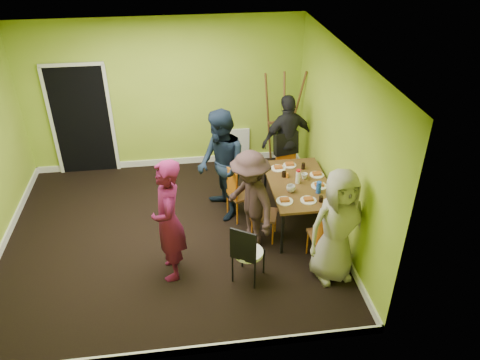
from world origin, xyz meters
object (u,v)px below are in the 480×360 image
at_px(orange_bottle, 287,175).
at_px(person_front_end, 338,227).
at_px(chair_bentwood, 247,251).
at_px(chair_left_far, 237,190).
at_px(person_back_end, 287,140).
at_px(chair_left_near, 259,209).
at_px(person_standing, 169,221).
at_px(chair_front_end, 326,234).
at_px(blue_bottle, 319,187).
at_px(person_left_far, 221,166).
at_px(dining_table, 299,186).
at_px(thermos, 298,177).
at_px(easel, 282,120).
at_px(person_left_near, 250,201).
at_px(chair_back_end, 287,149).

distance_m(orange_bottle, person_front_end, 1.45).
distance_m(chair_bentwood, person_front_end, 1.23).
xyz_separation_m(chair_left_far, person_back_end, (1.02, 1.02, 0.31)).
height_order(chair_left_near, person_standing, person_standing).
relative_size(chair_left_near, person_standing, 0.51).
xyz_separation_m(chair_front_end, person_front_end, (0.05, -0.25, 0.31)).
height_order(blue_bottle, person_left_far, person_left_far).
bearing_deg(blue_bottle, chair_front_end, -95.41).
xyz_separation_m(dining_table, chair_front_end, (0.15, -0.98, -0.18)).
xyz_separation_m(chair_front_end, chair_bentwood, (-1.13, -0.20, -0.01)).
bearing_deg(person_front_end, orange_bottle, 94.94).
bearing_deg(orange_bottle, chair_left_far, 172.98).
height_order(chair_left_near, chair_front_end, chair_front_end).
relative_size(chair_left_near, thermos, 4.39).
relative_size(chair_left_far, easel, 0.49).
xyz_separation_m(blue_bottle, orange_bottle, (-0.36, 0.48, -0.05)).
height_order(chair_bentwood, blue_bottle, blue_bottle).
bearing_deg(blue_bottle, person_left_far, 152.11).
bearing_deg(person_left_near, person_back_end, 127.12).
bearing_deg(blue_bottle, easel, 92.25).
bearing_deg(person_standing, person_back_end, 133.63).
relative_size(blue_bottle, person_standing, 0.10).
bearing_deg(person_standing, chair_back_end, 132.14).
xyz_separation_m(orange_bottle, person_front_end, (0.35, -1.41, 0.04)).
distance_m(dining_table, chair_back_end, 1.15).
relative_size(chair_left_far, chair_left_near, 1.04).
bearing_deg(chair_back_end, person_standing, 32.32).
height_order(chair_left_far, orange_bottle, chair_left_far).
bearing_deg(person_front_end, person_left_far, 120.31).
distance_m(chair_bentwood, blue_bottle, 1.53).
bearing_deg(person_left_far, chair_bentwood, -8.21).
distance_m(chair_left_near, person_back_end, 1.75).
xyz_separation_m(dining_table, orange_bottle, (-0.15, 0.18, 0.10)).
relative_size(easel, person_back_end, 1.15).
xyz_separation_m(orange_bottle, person_back_end, (0.25, 1.11, 0.04)).
xyz_separation_m(dining_table, easel, (0.13, 1.87, 0.24)).
relative_size(dining_table, orange_bottle, 17.97).
distance_m(chair_bentwood, easel, 3.28).
xyz_separation_m(thermos, blue_bottle, (0.24, -0.30, -0.01)).
relative_size(chair_left_near, chair_bentwood, 0.98).
relative_size(chair_left_near, person_left_far, 0.50).
bearing_deg(blue_bottle, person_left_near, -173.19).
distance_m(chair_front_end, easel, 2.89).
relative_size(chair_bentwood, person_left_near, 0.59).
bearing_deg(chair_front_end, blue_bottle, 80.72).
height_order(blue_bottle, orange_bottle, blue_bottle).
relative_size(chair_bentwood, person_left_far, 0.51).
height_order(chair_left_near, chair_bentwood, chair_bentwood).
distance_m(chair_back_end, person_left_far, 1.43).
bearing_deg(dining_table, person_left_far, 159.83).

